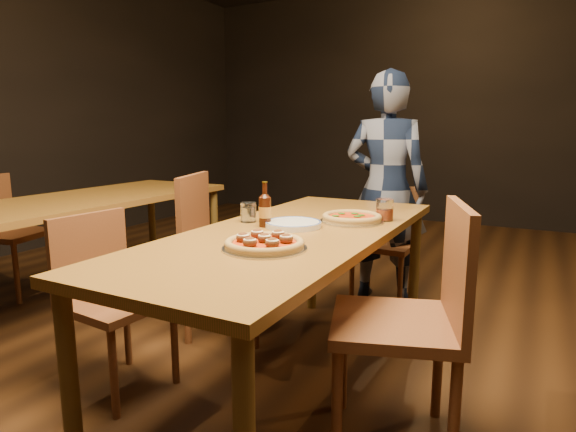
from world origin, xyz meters
The scene contains 15 objects.
ground centered at (0.00, 0.00, 0.00)m, with size 9.00×9.00×0.00m, color black.
table_main centered at (0.00, 0.00, 0.68)m, with size 0.80×2.00×0.75m.
table_left centered at (-1.70, 0.30, 0.68)m, with size 0.80×2.00×0.75m.
chair_main_nw centered at (-0.68, -0.41, 0.43)m, with size 0.40×0.40×0.85m, color brown, non-canonical shape.
chair_main_sw centered at (-0.60, 0.36, 0.49)m, with size 0.46×0.46×0.98m, color brown, non-canonical shape.
chair_main_e centered at (0.53, -0.21, 0.49)m, with size 0.46×0.46×0.98m, color brown, non-canonical shape.
chair_end centered at (0.05, 1.27, 0.42)m, with size 0.39×0.39×0.84m, color brown, non-canonical shape.
chair_nbr_left centered at (-2.39, 0.19, 0.45)m, with size 0.42×0.42×0.91m, color brown, non-canonical shape.
pizza_meatball centered at (0.07, -0.36, 0.77)m, with size 0.32×0.32×0.06m.
pizza_margherita centered at (0.17, 0.30, 0.77)m, with size 0.31×0.31×0.04m.
plate_stack centered at (-0.03, 0.05, 0.76)m, with size 0.26×0.26×0.02m, color white.
beer_bottle centered at (-0.15, 0.00, 0.82)m, with size 0.06×0.06×0.20m.
water_glass centered at (-0.28, 0.06, 0.80)m, with size 0.08×0.08×0.10m, color white.
amber_glass centered at (0.30, 0.40, 0.80)m, with size 0.09×0.09×0.11m, color #A13A12.
diner centered at (0.03, 1.34, 0.79)m, with size 0.58×0.38×1.58m, color black.
Camera 1 is at (0.97, -1.89, 1.20)m, focal length 30.00 mm.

